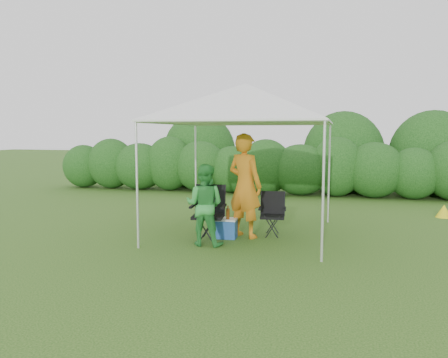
% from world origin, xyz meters
% --- Properties ---
extents(ground, '(70.00, 70.00, 0.00)m').
position_xyz_m(ground, '(0.00, 0.00, 0.00)').
color(ground, '#3D6520').
extents(hedge, '(15.58, 1.53, 1.80)m').
position_xyz_m(hedge, '(0.09, 6.00, 0.83)').
color(hedge, '#21531A').
rests_on(hedge, ground).
extents(canopy, '(3.10, 3.10, 2.83)m').
position_xyz_m(canopy, '(0.00, 0.50, 2.46)').
color(canopy, silver).
rests_on(canopy, ground).
extents(chair_right, '(0.55, 0.51, 0.81)m').
position_xyz_m(chair_right, '(0.52, 0.55, 0.46)').
color(chair_right, black).
rests_on(chair_right, ground).
extents(chair_left, '(0.66, 0.61, 0.98)m').
position_xyz_m(chair_left, '(-0.54, -0.09, 0.55)').
color(chair_left, black).
rests_on(chair_left, ground).
extents(man, '(0.83, 0.71, 1.91)m').
position_xyz_m(man, '(0.05, 0.24, 0.96)').
color(man, orange).
rests_on(man, ground).
extents(woman, '(0.69, 0.55, 1.39)m').
position_xyz_m(woman, '(-0.49, -0.51, 0.70)').
color(woman, green).
rests_on(woman, ground).
extents(cooler, '(0.44, 0.33, 0.36)m').
position_xyz_m(cooler, '(-0.28, 0.07, 0.18)').
color(cooler, '#21509B').
rests_on(cooler, ground).
extents(bottle, '(0.07, 0.07, 0.25)m').
position_xyz_m(bottle, '(-0.22, 0.03, 0.48)').
color(bottle, '#592D0C').
rests_on(bottle, cooler).
extents(lawn_toy, '(0.59, 0.49, 0.29)m').
position_xyz_m(lawn_toy, '(4.11, 3.19, 0.14)').
color(lawn_toy, yellow).
rests_on(lawn_toy, ground).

